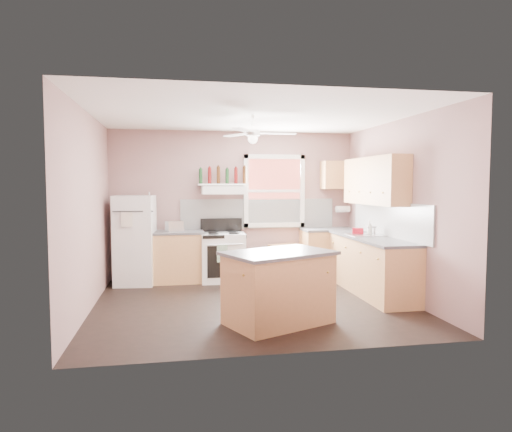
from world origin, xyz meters
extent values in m
plane|color=black|center=(0.00, 0.00, 0.00)|extent=(4.50, 4.50, 0.00)
plane|color=white|center=(0.00, 0.00, 2.70)|extent=(4.50, 4.50, 0.00)
cube|color=#8A6663|center=(0.00, 2.02, 1.35)|extent=(4.50, 0.05, 2.70)
cube|color=#8A6663|center=(2.27, 0.00, 1.35)|extent=(0.05, 4.00, 2.70)
cube|color=#8A6663|center=(-2.27, 0.00, 1.35)|extent=(0.05, 4.00, 2.70)
cube|color=white|center=(0.45, 1.99, 1.18)|extent=(2.90, 0.03, 0.55)
cube|color=white|center=(2.23, 0.30, 1.18)|extent=(0.03, 2.60, 0.55)
cube|color=brown|center=(0.75, 1.98, 1.60)|extent=(1.00, 0.02, 1.20)
cube|color=white|center=(0.75, 1.96, 1.60)|extent=(1.16, 0.07, 1.36)
cube|color=white|center=(-1.78, 1.62, 0.77)|extent=(0.71, 0.70, 1.53)
cube|color=tan|center=(-1.06, 1.70, 0.43)|extent=(0.90, 0.60, 0.86)
cube|color=#49494B|center=(-1.06, 1.70, 0.88)|extent=(0.92, 0.62, 0.04)
cube|color=silver|center=(-1.11, 1.67, 0.99)|extent=(0.32, 0.26, 0.18)
cube|color=white|center=(-0.26, 1.61, 0.43)|extent=(0.79, 0.67, 0.86)
cube|color=white|center=(-0.23, 1.75, 1.62)|extent=(0.78, 0.50, 0.14)
cube|color=white|center=(-0.23, 1.87, 1.72)|extent=(0.90, 0.26, 0.03)
cube|color=tan|center=(0.95, 1.75, 0.30)|extent=(0.72, 0.61, 0.61)
cube|color=tan|center=(1.75, 1.70, 0.43)|extent=(1.00, 0.60, 0.86)
cube|color=tan|center=(1.95, 0.30, 0.43)|extent=(0.60, 2.20, 0.86)
cube|color=#49494B|center=(1.75, 1.70, 0.88)|extent=(1.02, 0.62, 0.04)
cube|color=#49494B|center=(1.94, 0.30, 0.88)|extent=(0.62, 2.22, 0.04)
cube|color=silver|center=(1.94, 0.50, 0.90)|extent=(0.55, 0.45, 0.03)
cylinder|color=silver|center=(2.10, 0.50, 0.97)|extent=(0.03, 0.03, 0.14)
cube|color=tan|center=(2.08, 0.50, 1.78)|extent=(0.33, 1.80, 0.76)
cube|color=tan|center=(1.95, 1.83, 1.90)|extent=(0.60, 0.33, 0.52)
cylinder|color=white|center=(2.07, 1.86, 1.25)|extent=(0.26, 0.12, 0.12)
cube|color=tan|center=(0.15, -0.99, 0.43)|extent=(1.43, 1.20, 0.86)
cube|color=#49494B|center=(0.15, -0.99, 0.88)|extent=(1.52, 1.29, 0.04)
cylinder|color=white|center=(0.00, 0.00, 2.45)|extent=(0.20, 0.20, 0.08)
imported|color=silver|center=(2.02, 0.52, 1.02)|extent=(0.13, 0.13, 0.23)
cube|color=#AB0E1E|center=(1.89, 0.70, 0.95)|extent=(0.21, 0.18, 0.10)
cylinder|color=#143819|center=(-0.63, 1.87, 1.87)|extent=(0.06, 0.06, 0.27)
cylinder|color=#590F0F|center=(-0.47, 1.87, 1.88)|extent=(0.06, 0.06, 0.29)
cylinder|color=#3F230F|center=(-0.31, 1.87, 1.89)|extent=(0.06, 0.06, 0.31)
cylinder|color=#143819|center=(-0.15, 1.87, 1.87)|extent=(0.06, 0.06, 0.27)
cylinder|color=#590F0F|center=(0.01, 1.87, 1.88)|extent=(0.06, 0.06, 0.29)
cylinder|color=#3F230F|center=(0.17, 1.87, 1.89)|extent=(0.06, 0.06, 0.31)
camera|label=1|loc=(-1.11, -6.41, 1.73)|focal=32.00mm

